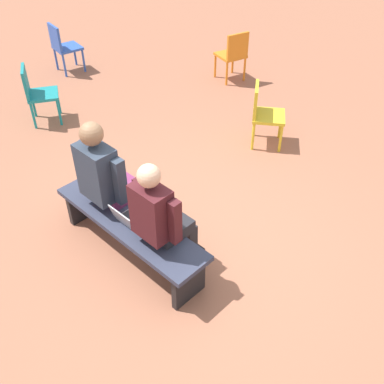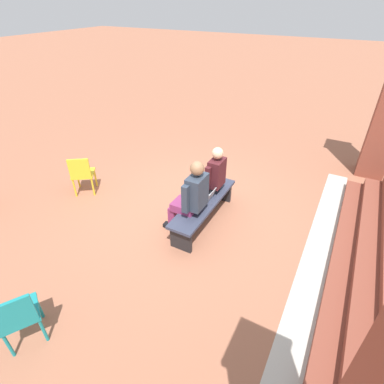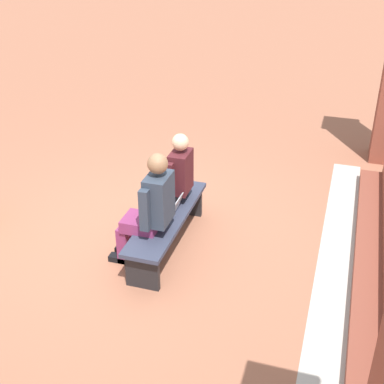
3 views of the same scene
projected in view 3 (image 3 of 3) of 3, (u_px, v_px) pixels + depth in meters
ground_plane at (148, 231)px, 6.75m from camera, size 60.00×60.00×0.00m
concrete_strip at (333, 276)px, 5.94m from camera, size 5.88×0.40×0.01m
bench at (167, 222)px, 6.28m from camera, size 1.80×0.44×0.45m
person_student at (173, 180)px, 6.46m from camera, size 0.52×0.66×1.31m
person_adult at (150, 207)px, 5.82m from camera, size 0.57×0.72×1.39m
laptop at (169, 209)px, 6.25m from camera, size 0.32×0.29×0.21m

